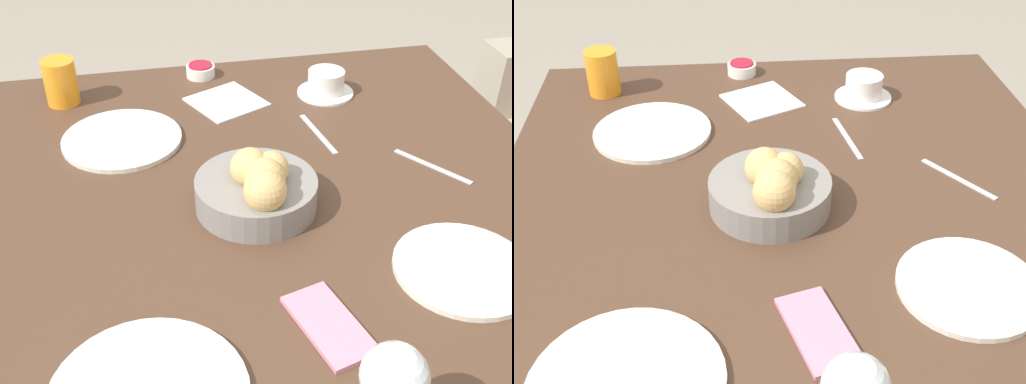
# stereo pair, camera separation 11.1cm
# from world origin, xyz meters

# --- Properties ---
(dining_table) EXTENTS (1.30, 1.09, 0.70)m
(dining_table) POSITION_xyz_m (0.00, 0.00, 0.62)
(dining_table) COLOR #4C3323
(dining_table) RESTS_ON ground_plane
(bread_basket) EXTENTS (0.21, 0.21, 0.11)m
(bread_basket) POSITION_xyz_m (-0.03, -0.05, 0.74)
(bread_basket) COLOR gray
(bread_basket) RESTS_ON dining_table
(plate_near_left) EXTENTS (0.24, 0.24, 0.01)m
(plate_near_left) POSITION_xyz_m (-0.31, -0.27, 0.71)
(plate_near_left) COLOR silver
(plate_near_left) RESTS_ON dining_table
(plate_far_center) EXTENTS (0.22, 0.22, 0.01)m
(plate_far_center) POSITION_xyz_m (0.19, 0.23, 0.71)
(plate_far_center) COLOR silver
(plate_far_center) RESTS_ON dining_table
(juice_glass) EXTENTS (0.07, 0.07, 0.10)m
(juice_glass) POSITION_xyz_m (-0.51, -0.39, 0.75)
(juice_glass) COLOR orange
(juice_glass) RESTS_ON dining_table
(wine_glass) EXTENTS (0.08, 0.08, 0.16)m
(wine_glass) POSITION_xyz_m (0.44, -0.00, 0.81)
(wine_glass) COLOR silver
(wine_glass) RESTS_ON dining_table
(coffee_cup) EXTENTS (0.13, 0.13, 0.06)m
(coffee_cup) POSITION_xyz_m (-0.43, 0.20, 0.73)
(coffee_cup) COLOR white
(coffee_cup) RESTS_ON dining_table
(jam_bowl_berry) EXTENTS (0.07, 0.07, 0.03)m
(jam_bowl_berry) POSITION_xyz_m (-0.58, -0.07, 0.71)
(jam_bowl_berry) COLOR white
(jam_bowl_berry) RESTS_ON dining_table
(fork_silver) EXTENTS (0.14, 0.10, 0.00)m
(fork_silver) POSITION_xyz_m (-0.09, 0.31, 0.70)
(fork_silver) COLOR #B7B7BC
(fork_silver) RESTS_ON dining_table
(knife_silver) EXTENTS (0.17, 0.04, 0.00)m
(knife_silver) POSITION_xyz_m (-0.26, 0.13, 0.70)
(knife_silver) COLOR #B7B7BC
(knife_silver) RESTS_ON dining_table
(napkin) EXTENTS (0.19, 0.19, 0.00)m
(napkin) POSITION_xyz_m (-0.43, -0.03, 0.70)
(napkin) COLOR white
(napkin) RESTS_ON dining_table
(cell_phone) EXTENTS (0.16, 0.11, 0.01)m
(cell_phone) POSITION_xyz_m (0.26, -0.01, 0.70)
(cell_phone) COLOR pink
(cell_phone) RESTS_ON dining_table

